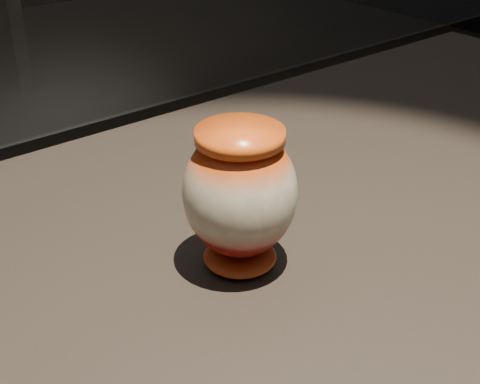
{
  "coord_description": "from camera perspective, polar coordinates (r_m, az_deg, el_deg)",
  "views": [
    {
      "loc": [
        -0.49,
        -0.57,
        1.36
      ],
      "look_at": [
        -0.07,
        -0.06,
        1.0
      ],
      "focal_mm": 50.0,
      "sensor_mm": 36.0,
      "label": 1
    }
  ],
  "objects": [
    {
      "name": "main_vase",
      "position": [
        0.76,
        -0.0,
        -0.21
      ],
      "size": [
        0.14,
        0.14,
        0.18
      ],
      "rotation": [
        0.0,
        0.0,
        0.09
      ],
      "color": "maroon",
      "rests_on": "display_plinth"
    },
    {
      "name": "display_plinth",
      "position": [
        1.05,
        1.13,
        -15.52
      ],
      "size": [
        2.0,
        0.8,
        0.9
      ],
      "color": "black",
      "rests_on": "ground"
    }
  ]
}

